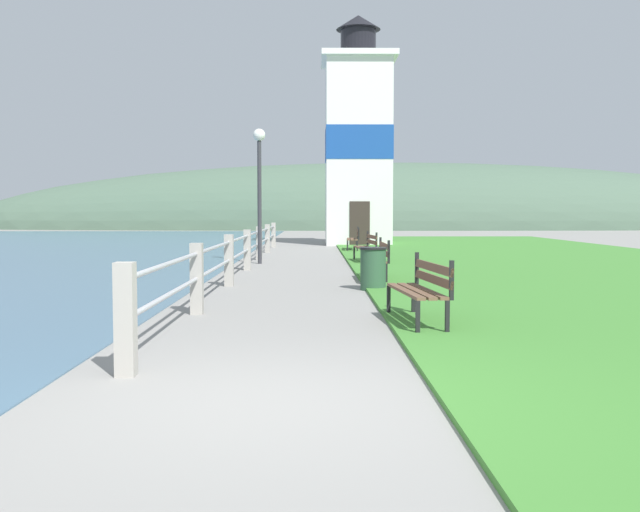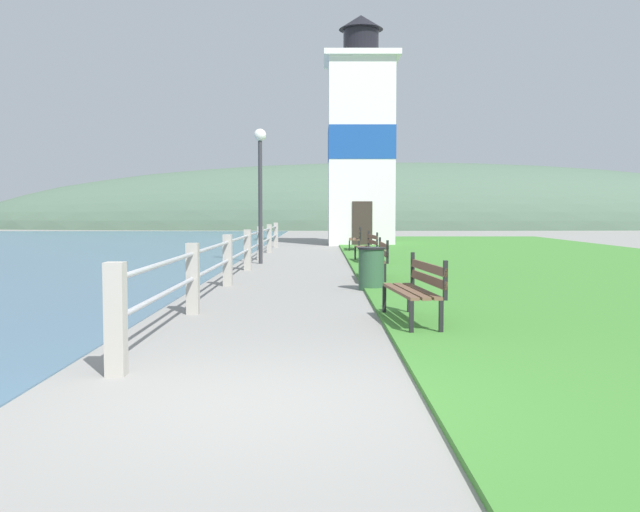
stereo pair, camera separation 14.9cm
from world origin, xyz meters
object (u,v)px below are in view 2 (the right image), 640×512
Objects in this scene: lighthouse at (360,143)px; trash_bin at (371,269)px; park_bench_near at (416,286)px; park_bench_midway at (376,257)px; park_bench_by_lighthouse at (356,237)px; lamp_post at (260,171)px; park_bench_far at (367,245)px.

lighthouse is 19.91m from trash_bin.
park_bench_near is 6.21m from park_bench_midway.
park_bench_midway is 18.08m from lighthouse.
park_bench_by_lighthouse reaches higher than trash_bin.
park_bench_midway is at bearing 91.68° from park_bench_by_lighthouse.
lamp_post is (-3.06, 11.48, 2.20)m from park_bench_near.
lighthouse is (0.58, 23.78, 4.21)m from park_bench_near.
park_bench_by_lighthouse is at bearing -94.75° from lighthouse.
park_bench_midway is 2.19× the size of trash_bin.
park_bench_near and park_bench_far have the same top height.
park_bench_near is at bearing -75.07° from lamp_post.
park_bench_by_lighthouse is at bearing -94.74° from park_bench_far.
park_bench_far is 7.35m from trash_bin.
trash_bin is (-0.30, 4.36, -0.12)m from park_bench_near.
park_bench_far is at bearing 86.68° from trash_bin.
park_bench_near and park_bench_midway have the same top height.
park_bench_near and park_bench_by_lighthouse have the same top height.
park_bench_near is at bearing -86.09° from trash_bin.
park_bench_near is 1.09× the size of park_bench_far.
park_bench_far is 6.54m from park_bench_by_lighthouse.
park_bench_near is 2.19× the size of trash_bin.
lighthouse is at bearing -92.30° from park_bench_midway.
park_bench_far is 0.16× the size of lighthouse.
park_bench_near is 0.99× the size of park_bench_by_lighthouse.
lamp_post reaches higher than park_bench_midway.
lamp_post is at bearing 111.21° from trash_bin.
lamp_post is (-3.18, -6.75, 2.20)m from park_bench_by_lighthouse.
park_bench_midway is 0.99× the size of park_bench_by_lighthouse.
lighthouse is 12.98m from lamp_post.
lighthouse is 12.57× the size of trash_bin.
park_bench_midway is 1.09× the size of park_bench_far.
park_bench_far is at bearing 92.51° from park_bench_by_lighthouse.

